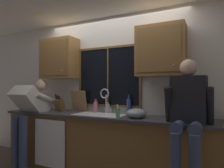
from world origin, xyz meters
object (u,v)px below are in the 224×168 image
object	(u,v)px
person_standing	(29,111)
bottle_green_glass	(96,107)
bottle_tall_clear	(129,106)
bottle_amber_small	(108,108)
knife_block	(60,105)
mixing_bowl	(136,113)
cutting_board	(79,101)
soap_dispenser	(118,113)
person_sitting_on_counter	(188,108)

from	to	relation	value
person_standing	bottle_green_glass	world-z (taller)	person_standing
bottle_tall_clear	bottle_amber_small	xyz separation A→B (m)	(-0.37, -0.01, -0.05)
knife_block	bottle_green_glass	size ratio (longest dim) A/B	1.39
mixing_bowl	cutting_board	bearing A→B (deg)	165.55
knife_block	soap_dispenser	size ratio (longest dim) A/B	1.72
knife_block	bottle_green_glass	distance (m)	0.68
mixing_bowl	bottle_tall_clear	xyz separation A→B (m)	(-0.23, 0.32, 0.06)
cutting_board	mixing_bowl	bearing A→B (deg)	-14.45
cutting_board	bottle_green_glass	distance (m)	0.36
mixing_bowl	knife_block	bearing A→B (deg)	173.95
person_sitting_on_counter	bottle_tall_clear	size ratio (longest dim) A/B	4.11
person_sitting_on_counter	mixing_bowl	world-z (taller)	person_sitting_on_counter
bottle_green_glass	bottle_tall_clear	bearing A→B (deg)	2.76
bottle_green_glass	bottle_tall_clear	distance (m)	0.59
person_standing	knife_block	bearing A→B (deg)	43.16
mixing_bowl	bottle_green_glass	world-z (taller)	bottle_green_glass
person_standing	person_sitting_on_counter	size ratio (longest dim) A/B	1.18
cutting_board	bottle_green_glass	size ratio (longest dim) A/B	1.60
person_standing	bottle_amber_small	distance (m)	1.35
cutting_board	bottle_green_glass	world-z (taller)	cutting_board
cutting_board	bottle_amber_small	distance (m)	0.58
person_standing	bottle_amber_small	world-z (taller)	person_standing
soap_dispenser	person_standing	bearing A→B (deg)	-177.01
bottle_green_glass	bottle_amber_small	size ratio (longest dim) A/B	1.16
knife_block	bottle_green_glass	xyz separation A→B (m)	(0.67, 0.13, -0.01)
person_standing	cutting_board	distance (m)	0.86
person_sitting_on_counter	bottle_amber_small	size ratio (longest dim) A/B	6.31
soap_dispenser	bottle_amber_small	distance (m)	0.55
cutting_board	mixing_bowl	world-z (taller)	cutting_board
person_standing	person_sitting_on_counter	distance (m)	2.55
knife_block	person_standing	bearing A→B (deg)	-136.84
person_standing	knife_block	size ratio (longest dim) A/B	4.62
cutting_board	soap_dispenser	distance (m)	1.03
bottle_green_glass	bottle_amber_small	bearing A→B (deg)	5.36
knife_block	cutting_board	bearing A→B (deg)	24.65
knife_block	bottle_green_glass	world-z (taller)	knife_block
person_standing	bottle_tall_clear	world-z (taller)	person_standing
bottle_tall_clear	cutting_board	bearing A→B (deg)	-179.16
cutting_board	bottle_amber_small	xyz separation A→B (m)	(0.57, 0.01, -0.10)
person_sitting_on_counter	soap_dispenser	distance (m)	0.93
person_sitting_on_counter	knife_block	bearing A→B (deg)	171.16
person_sitting_on_counter	knife_block	world-z (taller)	person_sitting_on_counter
bottle_tall_clear	bottle_green_glass	bearing A→B (deg)	-177.24
person_sitting_on_counter	soap_dispenser	bearing A→B (deg)	175.30
person_sitting_on_counter	bottle_green_glass	size ratio (longest dim) A/B	5.44
soap_dispenser	bottle_green_glass	world-z (taller)	bottle_green_glass
person_sitting_on_counter	bottle_tall_clear	distance (m)	1.04
person_standing	person_sitting_on_counter	bearing A→B (deg)	0.21
person_standing	bottle_tall_clear	distance (m)	1.71
knife_block	bottle_amber_small	size ratio (longest dim) A/B	1.61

